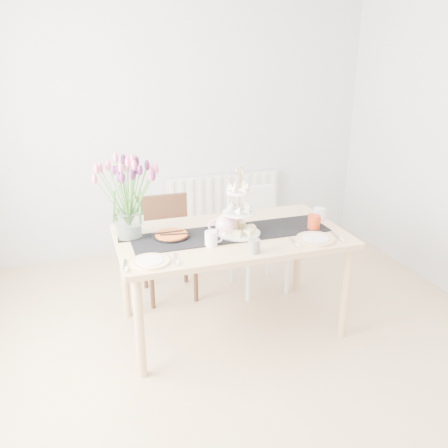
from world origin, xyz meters
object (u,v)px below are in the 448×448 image
object	(u,v)px
chair_white	(256,231)
cream_jug	(319,214)
mug_orange	(314,222)
mug_grey	(254,246)
cake_stand	(239,218)
plate_left	(150,262)
mug_white	(211,239)
tart_tin	(172,236)
tulip_vase	(126,186)
radiator	(223,203)
dining_table	(231,244)
teapot	(226,224)
chair_brown	(166,239)
plate_right	(316,239)

from	to	relation	value
chair_white	cream_jug	size ratio (longest dim) A/B	9.95
mug_orange	mug_grey	bearing A→B (deg)	-177.79
mug_orange	cake_stand	bearing A→B (deg)	151.40
mug_grey	plate_left	xyz separation A→B (m)	(-0.66, 0.06, -0.04)
chair_white	mug_white	distance (m)	1.02
tart_tin	plate_left	world-z (taller)	tart_tin
tulip_vase	mug_grey	world-z (taller)	tulip_vase
radiator	chair_white	xyz separation A→B (m)	(-0.02, -0.98, 0.05)
dining_table	mug_white	bearing A→B (deg)	-141.10
cake_stand	mug_orange	bearing A→B (deg)	-6.13
teapot	mug_orange	world-z (taller)	teapot
chair_brown	teapot	bearing A→B (deg)	-66.85
radiator	mug_orange	xyz separation A→B (m)	(0.15, -1.66, 0.35)
radiator	chair_brown	world-z (taller)	chair_brown
plate_left	plate_right	distance (m)	1.14
plate_left	radiator	bearing A→B (deg)	60.06
radiator	plate_left	size ratio (longest dim) A/B	4.99
radiator	tulip_vase	size ratio (longest dim) A/B	1.80
radiator	chair_brown	bearing A→B (deg)	-131.93
mug_orange	cream_jug	bearing A→B (deg)	28.52
tulip_vase	chair_white	bearing A→B (deg)	20.84
plate_right	radiator	bearing A→B (deg)	92.01
chair_brown	tulip_vase	size ratio (longest dim) A/B	1.25
tulip_vase	plate_right	bearing A→B (deg)	-20.40
cake_stand	chair_brown	bearing A→B (deg)	117.36
cake_stand	mug_grey	size ratio (longest dim) A/B	4.83
radiator	mug_grey	distance (m)	2.00
cake_stand	mug_white	size ratio (longest dim) A/B	4.36
cream_jug	mug_orange	xyz separation A→B (m)	(-0.14, -0.17, 0.01)
plate_right	teapot	bearing A→B (deg)	152.69
teapot	cream_jug	distance (m)	0.78
teapot	tart_tin	world-z (taller)	teapot
chair_brown	tart_tin	bearing A→B (deg)	-97.22
dining_table	cake_stand	bearing A→B (deg)	-38.88
mug_orange	dining_table	bearing A→B (deg)	148.45
chair_white	tart_tin	xyz separation A→B (m)	(-0.84, -0.53, 0.26)
mug_orange	plate_right	distance (m)	0.21
tart_tin	cream_jug	bearing A→B (deg)	1.06
chair_brown	mug_orange	xyz separation A→B (m)	(0.93, -0.79, 0.32)
mug_white	tart_tin	bearing A→B (deg)	152.57
chair_white	tulip_vase	world-z (taller)	tulip_vase
mug_orange	plate_left	bearing A→B (deg)	166.82
dining_table	chair_white	size ratio (longest dim) A/B	1.84
tart_tin	radiator	bearing A→B (deg)	60.25
dining_table	chair_brown	size ratio (longest dim) A/B	1.92
chair_white	teapot	distance (m)	0.82
teapot	chair_white	bearing A→B (deg)	54.88
dining_table	tart_tin	xyz separation A→B (m)	(-0.42, 0.06, 0.09)
cream_jug	mug_orange	size ratio (longest dim) A/B	0.82
teapot	plate_left	xyz separation A→B (m)	(-0.59, -0.30, -0.07)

